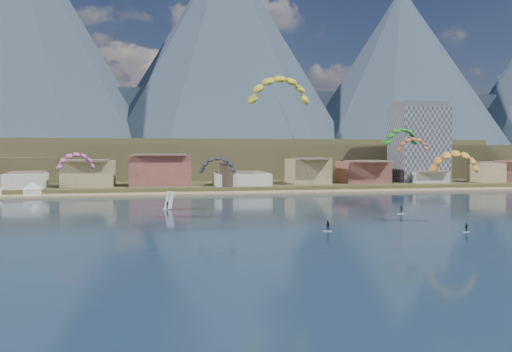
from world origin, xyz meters
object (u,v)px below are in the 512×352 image
at_px(apartment_tower, 419,142).
at_px(windsurfer, 168,204).
at_px(kitesurfer_orange, 455,158).
at_px(kitesurfer_green, 401,134).
at_px(watchtower, 227,174).
at_px(kitesurfer_yellow, 279,86).

xyz_separation_m(apartment_tower, windsurfer, (-101.59, -63.28, -16.37)).
xyz_separation_m(kitesurfer_orange, kitesurfer_green, (3.32, 31.73, 5.73)).
height_order(apartment_tower, kitesurfer_orange, apartment_tower).
height_order(apartment_tower, kitesurfer_green, apartment_tower).
bearing_deg(kitesurfer_orange, windsurfer, 147.79).
relative_size(watchtower, kitesurfer_orange, 0.48).
bearing_deg(watchtower, kitesurfer_green, -53.85).
xyz_separation_m(watchtower, kitesurfer_yellow, (0.54, -78.54, 21.89)).
relative_size(kitesurfer_yellow, windsurfer, 7.07).
height_order(kitesurfer_yellow, kitesurfer_green, kitesurfer_yellow).
bearing_deg(kitesurfer_green, kitesurfer_yellow, -147.52).
relative_size(kitesurfer_orange, kitesurfer_green, 0.74).
xyz_separation_m(kitesurfer_orange, windsurfer, (-57.61, 36.29, -12.06)).
xyz_separation_m(watchtower, kitesurfer_green, (39.33, -53.84, 12.87)).
bearing_deg(watchtower, kitesurfer_orange, -67.17).
distance_m(watchtower, windsurfer, 54.02).
bearing_deg(watchtower, kitesurfer_yellow, -89.61).
relative_size(kitesurfer_yellow, kitesurfer_green, 1.32).
bearing_deg(apartment_tower, watchtower, -170.07).
height_order(kitesurfer_yellow, kitesurfer_orange, kitesurfer_yellow).
height_order(apartment_tower, kitesurfer_yellow, apartment_tower).
xyz_separation_m(watchtower, windsurfer, (-21.59, -49.28, -4.92)).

